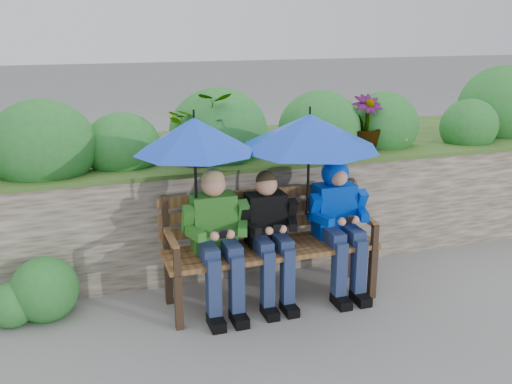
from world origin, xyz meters
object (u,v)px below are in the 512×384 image
object	(u,v)px
boy_right	(339,215)
umbrella_left	(194,135)
boy_left	(217,234)
umbrella_right	(309,131)
park_bench	(268,238)
boy_middle	(269,231)

from	to	relation	value
boy_right	umbrella_left	world-z (taller)	umbrella_left
boy_left	umbrella_right	size ratio (longest dim) A/B	1.01
park_bench	boy_middle	bearing A→B (deg)	-104.71
park_bench	boy_right	distance (m)	0.63
park_bench	boy_middle	size ratio (longest dim) A/B	1.59
boy_middle	umbrella_left	bearing A→B (deg)	175.04
park_bench	umbrella_right	world-z (taller)	umbrella_right
boy_left	boy_right	distance (m)	1.07
umbrella_left	umbrella_right	xyz separation A→B (m)	(0.94, -0.02, -0.02)
boy_right	boy_left	bearing A→B (deg)	-179.24
umbrella_right	umbrella_left	bearing A→B (deg)	178.63
umbrella_left	umbrella_right	size ratio (longest dim) A/B	0.81
boy_middle	boy_left	bearing A→B (deg)	-179.30
park_bench	boy_middle	xyz separation A→B (m)	(-0.02, -0.08, 0.10)
boy_left	boy_right	xyz separation A→B (m)	(1.07, 0.01, 0.04)
park_bench	umbrella_right	xyz separation A→B (m)	(0.32, -0.05, 0.90)
park_bench	boy_right	size ratio (longest dim) A/B	1.54
park_bench	umbrella_left	bearing A→B (deg)	-177.11
boy_right	park_bench	bearing A→B (deg)	173.13
boy_middle	umbrella_left	size ratio (longest dim) A/B	1.19
park_bench	boy_right	world-z (taller)	boy_right
boy_left	umbrella_left	world-z (taller)	umbrella_left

